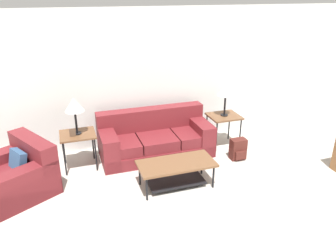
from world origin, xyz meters
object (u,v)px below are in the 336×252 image
object	(u,v)px
side_table_left	(78,137)
armchair	(15,176)
side_table_right	(224,118)
backpack	(238,149)
coffee_table	(176,169)
table_lamp_left	(74,106)
couch	(155,139)
table_lamp_right	(226,90)

from	to	relation	value
side_table_left	armchair	bearing A→B (deg)	-152.60
side_table_right	backpack	world-z (taller)	side_table_right
coffee_table	backpack	distance (m)	1.46
armchair	side_table_right	size ratio (longest dim) A/B	2.24
backpack	coffee_table	bearing A→B (deg)	-160.09
table_lamp_left	backpack	size ratio (longest dim) A/B	1.61
couch	side_table_right	size ratio (longest dim) A/B	3.24
coffee_table	table_lamp_right	bearing A→B (deg)	38.87
coffee_table	table_lamp_left	bearing A→B (deg)	141.25
side_table_right	table_lamp_left	size ratio (longest dim) A/B	1.01
couch	table_lamp_right	size ratio (longest dim) A/B	3.26
backpack	side_table_right	bearing A→B (deg)	90.10
armchair	coffee_table	distance (m)	2.43
side_table_right	couch	bearing A→B (deg)	177.54
armchair	table_lamp_right	world-z (taller)	table_lamp_right
coffee_table	side_table_left	distance (m)	1.78
couch	armchair	distance (m)	2.42
side_table_right	table_lamp_right	distance (m)	0.56
side_table_right	table_lamp_left	bearing A→B (deg)	180.00
side_table_left	couch	bearing A→B (deg)	2.46
armchair	table_lamp_right	bearing A→B (deg)	7.77
couch	side_table_left	size ratio (longest dim) A/B	3.24
side_table_left	side_table_right	distance (m)	2.75
coffee_table	side_table_left	xyz separation A→B (m)	(-1.38, 1.10, 0.26)
coffee_table	backpack	bearing A→B (deg)	19.91
side_table_left	table_lamp_left	distance (m)	0.56
table_lamp_left	armchair	bearing A→B (deg)	-152.60
side_table_left	backpack	xyz separation A→B (m)	(2.75, -0.61, -0.38)
couch	backpack	bearing A→B (deg)	-25.87
table_lamp_right	table_lamp_left	bearing A→B (deg)	180.00
armchair	table_lamp_right	size ratio (longest dim) A/B	2.26
armchair	table_lamp_right	distance (m)	3.86
backpack	side_table_left	bearing A→B (deg)	167.53
table_lamp_left	table_lamp_right	distance (m)	2.75
side_table_right	side_table_left	bearing A→B (deg)	180.00
couch	table_lamp_right	xyz separation A→B (m)	(1.37, -0.06, 0.84)
armchair	side_table_right	world-z (taller)	armchair
side_table_left	backpack	distance (m)	2.84
couch	coffee_table	size ratio (longest dim) A/B	1.72
side_table_right	table_lamp_left	distance (m)	2.81
table_lamp_left	backpack	xyz separation A→B (m)	(2.75, -0.61, -0.94)
couch	armchair	world-z (taller)	couch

